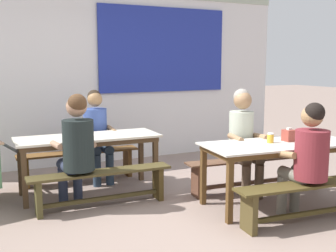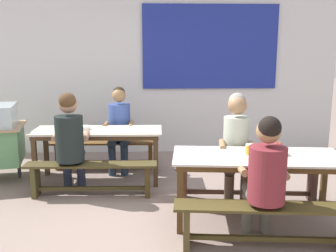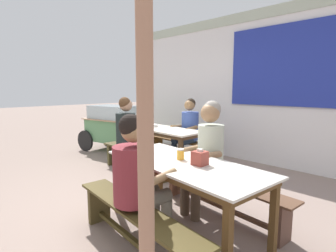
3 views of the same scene
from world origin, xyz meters
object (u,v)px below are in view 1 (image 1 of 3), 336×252
dining_table_near (279,149)px  person_near_front (308,154)px  bench_far_back (79,161)px  person_right_near_table (243,135)px  dining_table_far (88,142)px  person_left_back_turned (77,144)px  bench_far_front (102,182)px  person_center_facing (97,130)px  condiment_jar (270,138)px  tissue_box (289,135)px  bench_near_back (251,169)px  bench_near_front (311,196)px  soup_bowl (72,135)px

dining_table_near → person_near_front: bearing=-98.3°
bench_far_back → person_right_near_table: person_right_near_table is taller
dining_table_far → person_left_back_turned: bearing=-117.2°
dining_table_near → bench_far_front: bearing=156.6°
person_center_facing → condiment_jar: bearing=-50.6°
bench_far_front → person_left_back_turned: person_left_back_turned is taller
bench_far_back → tissue_box: size_ratio=10.57×
bench_near_back → person_near_front: bearing=-96.7°
dining_table_far → person_near_front: size_ratio=1.42×
person_left_back_turned → person_near_front: bearing=-34.1°
bench_far_back → dining_table_far: bearing=-91.2°
bench_far_front → dining_table_near: bearing=-23.4°
bench_near_front → person_left_back_turned: bearing=145.1°
bench_near_front → soup_bowl: bearing=135.2°
bench_near_back → tissue_box: (0.12, -0.54, 0.53)m
soup_bowl → person_center_facing: bearing=47.8°
bench_far_back → person_center_facing: size_ratio=1.31×
person_near_front → condiment_jar: bearing=91.3°
person_left_back_turned → soup_bowl: (0.07, 0.54, 0.01)m
person_right_near_table → soup_bowl: 2.13m
bench_near_back → person_center_facing: person_center_facing is taller
person_right_near_table → person_center_facing: person_right_near_table is taller
person_right_near_table → dining_table_near: bearing=-77.9°
bench_near_front → person_near_front: 0.44m
dining_table_far → bench_near_back: dining_table_far is taller
bench_far_back → bench_near_front: 3.13m
bench_near_front → person_right_near_table: 1.21m
dining_table_far → tissue_box: (2.04, -1.35, 0.15)m
person_near_front → bench_near_front: bearing=-69.9°
dining_table_near → person_left_back_turned: bearing=157.8°
person_center_facing → soup_bowl: person_center_facing is taller
dining_table_near → soup_bowl: 2.50m
bench_far_back → person_near_front: bearing=-54.5°
person_center_facing → tissue_box: bearing=-46.3°
person_left_back_turned → condiment_jar: (2.05, -0.82, 0.04)m
bench_far_front → soup_bowl: 0.78m
dining_table_far → dining_table_near: (1.87, -1.39, 0.01)m
person_right_near_table → person_center_facing: size_ratio=1.04×
person_left_back_turned → soup_bowl: size_ratio=7.50×
dining_table_near → tissue_box: (0.17, 0.04, 0.14)m
bench_near_front → person_left_back_turned: 2.58m
bench_near_back → person_left_back_turned: 2.26m
dining_table_far → person_near_front: 2.62m
bench_near_back → person_near_front: (-0.13, -1.10, 0.44)m
person_right_near_table → person_near_front: bearing=-87.9°
dining_table_far → bench_far_front: 0.69m
dining_table_near → bench_far_back: dining_table_near is taller
bench_far_back → person_right_near_table: (1.74, -1.44, 0.47)m
person_left_back_turned → bench_far_front: bearing=-13.1°
bench_far_front → condiment_jar: 2.01m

